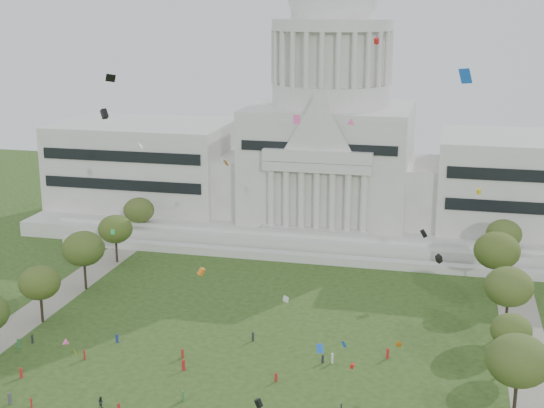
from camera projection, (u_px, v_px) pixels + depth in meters
name	position (u px, v px, depth m)	size (l,w,h in m)	color
capitol	(330.00, 149.00, 209.26)	(160.00, 64.50, 91.30)	beige
path_left	(14.00, 328.00, 147.03)	(8.00, 160.00, 0.04)	gray
path_right	(532.00, 383.00, 125.38)	(8.00, 160.00, 0.04)	gray
row_tree_r_2	(518.00, 361.00, 112.00)	(9.55, 9.55, 13.58)	black
row_tree_l_3	(40.00, 283.00, 147.77)	(8.12, 8.12, 11.55)	black
row_tree_r_3	(511.00, 331.00, 128.64)	(7.01, 7.01, 9.98)	black
row_tree_l_4	(83.00, 249.00, 164.88)	(9.29, 9.29, 13.21)	black
row_tree_r_4	(509.00, 287.00, 142.64)	(9.19, 9.19, 13.06)	black
row_tree_l_5	(115.00, 229.00, 182.88)	(8.33, 8.33, 11.85)	black
row_tree_r_5	(497.00, 251.00, 161.73)	(9.82, 9.82, 13.96)	black
row_tree_l_6	(139.00, 210.00, 200.35)	(8.19, 8.19, 11.64)	black
row_tree_r_6	(504.00, 234.00, 178.41)	(8.42, 8.42, 11.97)	black
person_8	(101.00, 402.00, 117.57)	(0.89, 0.55, 1.82)	#26262B
distant_crowd	(162.00, 381.00, 124.34)	(66.35, 41.52, 1.93)	#4C4C51
kite_swarm	(225.00, 214.00, 113.16)	(98.17, 105.18, 59.81)	yellow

